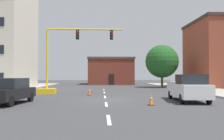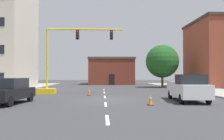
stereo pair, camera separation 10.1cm
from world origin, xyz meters
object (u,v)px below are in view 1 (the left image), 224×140
tree_right_far (162,61)px  traffic_cone_roadside_a (89,92)px  pickup_truck_white (188,88)px  traffic_cone_roadside_b (151,100)px  sedan_black_near_left (10,91)px  traffic_signal_gantry (58,72)px

tree_right_far → traffic_cone_roadside_a: tree_right_far is taller
tree_right_far → pickup_truck_white: size_ratio=1.23×
traffic_cone_roadside_b → sedan_black_near_left: bearing=173.3°
tree_right_far → traffic_cone_roadside_a: 18.55m
pickup_truck_white → sedan_black_near_left: size_ratio=1.18×
traffic_signal_gantry → pickup_truck_white: (11.00, -7.55, -1.25)m
tree_right_far → traffic_cone_roadside_b: size_ratio=9.71×
sedan_black_near_left → traffic_cone_roadside_a: 8.42m
tree_right_far → sedan_black_near_left: 26.76m
traffic_signal_gantry → traffic_cone_roadside_a: traffic_signal_gantry is taller
traffic_signal_gantry → sedan_black_near_left: traffic_signal_gantry is taller
sedan_black_near_left → traffic_cone_roadside_b: 9.44m
pickup_truck_white → traffic_cone_roadside_b: bearing=-144.9°
traffic_signal_gantry → tree_right_far: (14.19, 12.62, 1.93)m
tree_right_far → sedan_black_near_left: tree_right_far is taller
traffic_signal_gantry → traffic_cone_roadside_b: size_ratio=12.60×
tree_right_far → traffic_cone_roadside_b: (-6.44, -22.45, -3.82)m
sedan_black_near_left → traffic_cone_roadside_a: sedan_black_near_left is taller
traffic_signal_gantry → tree_right_far: size_ratio=1.30×
tree_right_far → traffic_cone_roadside_a: bearing=-126.5°
tree_right_far → traffic_cone_roadside_a: size_ratio=9.54×
sedan_black_near_left → traffic_cone_roadside_b: size_ratio=6.69×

